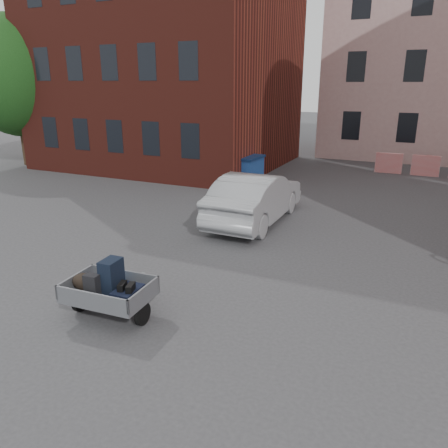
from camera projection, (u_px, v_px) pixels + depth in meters
The scene contains 8 objects.
ground at pixel (211, 278), 10.26m from camera, with size 120.00×120.00×0.00m, color #38383A.
building_brick at pixel (168, 30), 22.91m from camera, with size 12.00×10.00×14.00m, color #591E16.
far_building at pixel (114, 87), 36.03m from camera, with size 6.00×6.00×8.00m, color maroon.
tree at pixel (15, 66), 22.86m from camera, with size 5.28×5.28×8.30m.
barriers at pixel (425, 166), 21.32m from camera, with size 4.70×0.18×1.00m.
trailer at pixel (108, 289), 8.38m from camera, with size 1.67×1.85×1.20m.
dumpster at pixel (228, 168), 20.01m from camera, with size 3.12×1.77×1.27m.
silver_car at pixel (255, 198), 14.20m from camera, with size 1.72×4.93×1.63m, color #9C9FA3.
Camera 1 is at (4.25, -8.34, 4.39)m, focal length 35.00 mm.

